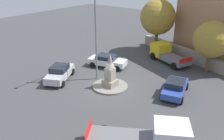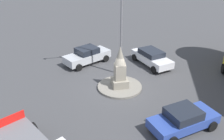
{
  "view_description": "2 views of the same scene",
  "coord_description": "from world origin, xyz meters",
  "px_view_note": "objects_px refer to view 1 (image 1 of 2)",
  "views": [
    {
      "loc": [
        -16.16,
        -13.04,
        10.66
      ],
      "look_at": [
        0.15,
        -0.1,
        1.75
      ],
      "focal_mm": 38.99,
      "sensor_mm": 36.0,
      "label": 1
    },
    {
      "loc": [
        -3.93,
        -15.92,
        9.57
      ],
      "look_at": [
        -0.65,
        -0.24,
        1.69
      ],
      "focal_mm": 39.68,
      "sensor_mm": 36.0,
      "label": 2
    }
  ],
  "objects_px": {
    "truck_yellow_passing": "(166,54)",
    "tree_mid_cluster": "(212,39)",
    "car_white_waiting": "(107,61)",
    "tree_near_wall": "(158,17)",
    "truck_white_parked_left": "(151,138)",
    "monument": "(110,72)",
    "streetlamp": "(96,27)",
    "car_blue_approaching": "(175,87)",
    "car_silver_far_side": "(60,73)"
  },
  "relations": [
    {
      "from": "car_silver_far_side",
      "to": "truck_yellow_passing",
      "type": "distance_m",
      "value": 12.95
    },
    {
      "from": "streetlamp",
      "to": "tree_mid_cluster",
      "type": "height_order",
      "value": "streetlamp"
    },
    {
      "from": "monument",
      "to": "streetlamp",
      "type": "distance_m",
      "value": 4.44
    },
    {
      "from": "car_silver_far_side",
      "to": "truck_white_parked_left",
      "type": "distance_m",
      "value": 12.91
    },
    {
      "from": "tree_mid_cluster",
      "to": "streetlamp",
      "type": "bearing_deg",
      "value": 136.82
    },
    {
      "from": "truck_white_parked_left",
      "to": "tree_near_wall",
      "type": "relative_size",
      "value": 0.92
    },
    {
      "from": "car_silver_far_side",
      "to": "truck_yellow_passing",
      "type": "height_order",
      "value": "truck_yellow_passing"
    },
    {
      "from": "truck_white_parked_left",
      "to": "truck_yellow_passing",
      "type": "xyz_separation_m",
      "value": [
        14.86,
        6.5,
        -0.03
      ]
    },
    {
      "from": "car_white_waiting",
      "to": "truck_white_parked_left",
      "type": "relative_size",
      "value": 0.72
    },
    {
      "from": "car_white_waiting",
      "to": "truck_yellow_passing",
      "type": "relative_size",
      "value": 0.82
    },
    {
      "from": "truck_yellow_passing",
      "to": "tree_mid_cluster",
      "type": "height_order",
      "value": "tree_mid_cluster"
    },
    {
      "from": "car_silver_far_side",
      "to": "tree_mid_cluster",
      "type": "distance_m",
      "value": 16.0
    },
    {
      "from": "monument",
      "to": "truck_yellow_passing",
      "type": "xyz_separation_m",
      "value": [
        9.62,
        -0.95,
        -0.64
      ]
    },
    {
      "from": "truck_yellow_passing",
      "to": "truck_white_parked_left",
      "type": "bearing_deg",
      "value": -156.37
    },
    {
      "from": "monument",
      "to": "car_blue_approaching",
      "type": "distance_m",
      "value": 6.06
    },
    {
      "from": "monument",
      "to": "truck_white_parked_left",
      "type": "distance_m",
      "value": 9.13
    },
    {
      "from": "car_white_waiting",
      "to": "car_silver_far_side",
      "type": "relative_size",
      "value": 1.0
    },
    {
      "from": "monument",
      "to": "truck_white_parked_left",
      "type": "relative_size",
      "value": 0.51
    },
    {
      "from": "truck_white_parked_left",
      "to": "tree_mid_cluster",
      "type": "xyz_separation_m",
      "value": [
        14.6,
        1.44,
        2.69
      ]
    },
    {
      "from": "car_silver_far_side",
      "to": "car_blue_approaching",
      "type": "xyz_separation_m",
      "value": [
        4.35,
        -10.48,
        -0.05
      ]
    },
    {
      "from": "monument",
      "to": "streetlamp",
      "type": "height_order",
      "value": "streetlamp"
    },
    {
      "from": "truck_white_parked_left",
      "to": "tree_near_wall",
      "type": "xyz_separation_m",
      "value": [
        17.52,
        9.38,
        3.61
      ]
    },
    {
      "from": "monument",
      "to": "tree_mid_cluster",
      "type": "relative_size",
      "value": 0.57
    },
    {
      "from": "car_silver_far_side",
      "to": "monument",
      "type": "bearing_deg",
      "value": -69.5
    },
    {
      "from": "monument",
      "to": "streetlamp",
      "type": "xyz_separation_m",
      "value": [
        0.6,
        2.21,
        3.8
      ]
    },
    {
      "from": "car_white_waiting",
      "to": "tree_near_wall",
      "type": "bearing_deg",
      "value": -10.24
    },
    {
      "from": "tree_mid_cluster",
      "to": "car_silver_far_side",
      "type": "bearing_deg",
      "value": 135.53
    },
    {
      "from": "car_blue_approaching",
      "to": "car_silver_far_side",
      "type": "bearing_deg",
      "value": 112.52
    },
    {
      "from": "tree_mid_cluster",
      "to": "truck_white_parked_left",
      "type": "bearing_deg",
      "value": -174.37
    },
    {
      "from": "car_white_waiting",
      "to": "tree_mid_cluster",
      "type": "bearing_deg",
      "value": -59.53
    },
    {
      "from": "truck_white_parked_left",
      "to": "truck_yellow_passing",
      "type": "distance_m",
      "value": 16.22
    },
    {
      "from": "car_silver_far_side",
      "to": "truck_white_parked_left",
      "type": "bearing_deg",
      "value": -105.12
    },
    {
      "from": "monument",
      "to": "tree_near_wall",
      "type": "relative_size",
      "value": 0.46
    },
    {
      "from": "car_white_waiting",
      "to": "car_blue_approaching",
      "type": "bearing_deg",
      "value": -98.34
    },
    {
      "from": "monument",
      "to": "car_blue_approaching",
      "type": "height_order",
      "value": "monument"
    },
    {
      "from": "tree_mid_cluster",
      "to": "tree_near_wall",
      "type": "bearing_deg",
      "value": 69.84
    },
    {
      "from": "streetlamp",
      "to": "truck_white_parked_left",
      "type": "height_order",
      "value": "streetlamp"
    },
    {
      "from": "tree_near_wall",
      "to": "tree_mid_cluster",
      "type": "distance_m",
      "value": 8.51
    },
    {
      "from": "tree_near_wall",
      "to": "tree_mid_cluster",
      "type": "bearing_deg",
      "value": -110.16
    },
    {
      "from": "car_silver_far_side",
      "to": "truck_white_parked_left",
      "type": "height_order",
      "value": "truck_white_parked_left"
    },
    {
      "from": "car_white_waiting",
      "to": "monument",
      "type": "bearing_deg",
      "value": -137.46
    },
    {
      "from": "car_blue_approaching",
      "to": "truck_white_parked_left",
      "type": "height_order",
      "value": "truck_white_parked_left"
    },
    {
      "from": "streetlamp",
      "to": "car_blue_approaching",
      "type": "height_order",
      "value": "streetlamp"
    },
    {
      "from": "car_white_waiting",
      "to": "tree_near_wall",
      "type": "xyz_separation_m",
      "value": [
        8.49,
        -1.54,
        3.85
      ]
    },
    {
      "from": "truck_yellow_passing",
      "to": "tree_mid_cluster",
      "type": "distance_m",
      "value": 5.75
    },
    {
      "from": "car_silver_far_side",
      "to": "tree_mid_cluster",
      "type": "bearing_deg",
      "value": -44.47
    },
    {
      "from": "streetlamp",
      "to": "truck_white_parked_left",
      "type": "distance_m",
      "value": 12.12
    },
    {
      "from": "monument",
      "to": "car_white_waiting",
      "type": "relative_size",
      "value": 0.7
    },
    {
      "from": "monument",
      "to": "car_blue_approaching",
      "type": "bearing_deg",
      "value": -65.67
    },
    {
      "from": "car_white_waiting",
      "to": "tree_mid_cluster",
      "type": "xyz_separation_m",
      "value": [
        5.58,
        -9.48,
        2.93
      ]
    }
  ]
}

